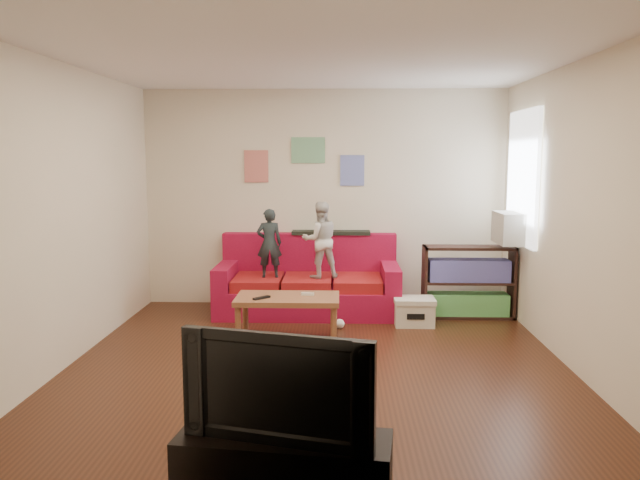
{
  "coord_description": "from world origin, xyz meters",
  "views": [
    {
      "loc": [
        0.19,
        -5.34,
        1.88
      ],
      "look_at": [
        0.0,
        0.8,
        1.05
      ],
      "focal_mm": 35.0,
      "sensor_mm": 36.0,
      "label": 1
    }
  ],
  "objects_px": {
    "sofa": "(308,286)",
    "file_box": "(414,311)",
    "child_b": "(320,240)",
    "tv_stand": "(284,474)",
    "television": "(283,383)",
    "child_a": "(269,243)",
    "bookshelf": "(468,286)",
    "coffee_table": "(288,303)"
  },
  "relations": [
    {
      "from": "sofa",
      "to": "file_box",
      "type": "xyz_separation_m",
      "value": [
        1.21,
        -0.6,
        -0.16
      ]
    },
    {
      "from": "child_b",
      "to": "tv_stand",
      "type": "bearing_deg",
      "value": 74.13
    },
    {
      "from": "sofa",
      "to": "television",
      "type": "bearing_deg",
      "value": -88.93
    },
    {
      "from": "child_b",
      "to": "child_a",
      "type": "bearing_deg",
      "value": -14.95
    },
    {
      "from": "sofa",
      "to": "file_box",
      "type": "relative_size",
      "value": 4.8
    },
    {
      "from": "child_b",
      "to": "television",
      "type": "height_order",
      "value": "child_b"
    },
    {
      "from": "sofa",
      "to": "tv_stand",
      "type": "distance_m",
      "value": 4.33
    },
    {
      "from": "sofa",
      "to": "bookshelf",
      "type": "height_order",
      "value": "sofa"
    },
    {
      "from": "child_a",
      "to": "tv_stand",
      "type": "relative_size",
      "value": 0.72
    },
    {
      "from": "child_a",
      "to": "television",
      "type": "xyz_separation_m",
      "value": [
        0.53,
        -4.15,
        -0.15
      ]
    },
    {
      "from": "television",
      "to": "child_a",
      "type": "bearing_deg",
      "value": 111.92
    },
    {
      "from": "child_a",
      "to": "television",
      "type": "distance_m",
      "value": 4.19
    },
    {
      "from": "child_b",
      "to": "tv_stand",
      "type": "relative_size",
      "value": 0.79
    },
    {
      "from": "bookshelf",
      "to": "tv_stand",
      "type": "bearing_deg",
      "value": -113.62
    },
    {
      "from": "coffee_table",
      "to": "tv_stand",
      "type": "height_order",
      "value": "coffee_table"
    },
    {
      "from": "tv_stand",
      "to": "television",
      "type": "height_order",
      "value": "television"
    },
    {
      "from": "child_a",
      "to": "coffee_table",
      "type": "distance_m",
      "value": 1.21
    },
    {
      "from": "child_b",
      "to": "bookshelf",
      "type": "height_order",
      "value": "child_b"
    },
    {
      "from": "coffee_table",
      "to": "tv_stand",
      "type": "relative_size",
      "value": 0.93
    },
    {
      "from": "coffee_table",
      "to": "tv_stand",
      "type": "distance_m",
      "value": 3.09
    },
    {
      "from": "sofa",
      "to": "television",
      "type": "xyz_separation_m",
      "value": [
        0.08,
        -4.32,
        0.4
      ]
    },
    {
      "from": "television",
      "to": "file_box",
      "type": "bearing_deg",
      "value": 87.75
    },
    {
      "from": "child_a",
      "to": "tv_stand",
      "type": "distance_m",
      "value": 4.23
    },
    {
      "from": "child_b",
      "to": "tv_stand",
      "type": "distance_m",
      "value": 4.21
    },
    {
      "from": "tv_stand",
      "to": "child_b",
      "type": "bearing_deg",
      "value": 96.45
    },
    {
      "from": "sofa",
      "to": "bookshelf",
      "type": "relative_size",
      "value": 2.06
    },
    {
      "from": "sofa",
      "to": "bookshelf",
      "type": "xyz_separation_m",
      "value": [
        1.88,
        -0.21,
        0.06
      ]
    },
    {
      "from": "file_box",
      "to": "coffee_table",
      "type": "bearing_deg",
      "value": -154.32
    },
    {
      "from": "tv_stand",
      "to": "bookshelf",
      "type": "bearing_deg",
      "value": 73.75
    },
    {
      "from": "tv_stand",
      "to": "child_a",
      "type": "bearing_deg",
      "value": 104.69
    },
    {
      "from": "child_b",
      "to": "file_box",
      "type": "xyz_separation_m",
      "value": [
        1.06,
        -0.42,
        -0.74
      ]
    },
    {
      "from": "coffee_table",
      "to": "child_b",
      "type": "bearing_deg",
      "value": 74.54
    },
    {
      "from": "sofa",
      "to": "file_box",
      "type": "distance_m",
      "value": 1.36
    },
    {
      "from": "coffee_table",
      "to": "file_box",
      "type": "relative_size",
      "value": 2.31
    },
    {
      "from": "child_a",
      "to": "bookshelf",
      "type": "distance_m",
      "value": 2.38
    },
    {
      "from": "child_a",
      "to": "file_box",
      "type": "height_order",
      "value": "child_a"
    },
    {
      "from": "child_b",
      "to": "coffee_table",
      "type": "xyz_separation_m",
      "value": [
        -0.3,
        -1.08,
        -0.5
      ]
    },
    {
      "from": "bookshelf",
      "to": "coffee_table",
      "type": "bearing_deg",
      "value": -152.93
    },
    {
      "from": "tv_stand",
      "to": "television",
      "type": "bearing_deg",
      "value": 0.0
    },
    {
      "from": "child_b",
      "to": "television",
      "type": "xyz_separation_m",
      "value": [
        -0.07,
        -4.15,
        -0.19
      ]
    },
    {
      "from": "child_b",
      "to": "bookshelf",
      "type": "relative_size",
      "value": 0.85
    },
    {
      "from": "sofa",
      "to": "file_box",
      "type": "bearing_deg",
      "value": -26.2
    }
  ]
}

